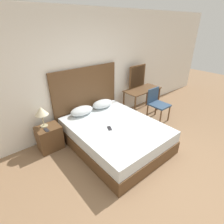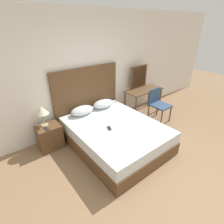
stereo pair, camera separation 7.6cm
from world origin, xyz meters
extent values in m
plane|color=#8C6B4C|center=(0.00, 0.00, 0.00)|extent=(16.00, 16.00, 0.00)
cube|color=white|center=(0.00, 2.43, 1.35)|extent=(10.00, 0.06, 2.70)
cube|color=brown|center=(0.01, 1.29, 0.14)|extent=(1.64, 2.08, 0.28)
cube|color=silver|center=(0.01, 1.29, 0.40)|extent=(1.60, 2.03, 0.24)
cube|color=brown|center=(0.01, 2.35, 0.75)|extent=(1.72, 0.05, 1.51)
ellipsoid|color=silver|center=(-0.29, 2.11, 0.61)|extent=(0.55, 0.33, 0.19)
ellipsoid|color=silver|center=(0.30, 2.11, 0.61)|extent=(0.55, 0.33, 0.19)
cube|color=#232328|center=(-0.18, 1.24, 0.52)|extent=(0.12, 0.17, 0.01)
cube|color=brown|center=(-1.12, 2.08, 0.26)|extent=(0.47, 0.38, 0.52)
cylinder|color=tan|center=(-1.15, 2.15, 0.53)|extent=(0.15, 0.15, 0.02)
cylinder|color=tan|center=(-1.15, 2.15, 0.66)|extent=(0.02, 0.02, 0.25)
cone|color=beige|center=(-1.15, 2.15, 0.87)|extent=(0.26, 0.26, 0.16)
cube|color=#232328|center=(-1.17, 1.98, 0.52)|extent=(0.07, 0.15, 0.01)
cube|color=brown|center=(1.61, 1.98, 0.71)|extent=(1.09, 0.51, 0.02)
cylinder|color=brown|center=(1.10, 1.76, 0.35)|extent=(0.04, 0.04, 0.70)
cylinder|color=brown|center=(2.12, 1.76, 0.35)|extent=(0.04, 0.04, 0.70)
cylinder|color=brown|center=(1.10, 2.19, 0.35)|extent=(0.04, 0.04, 0.70)
cylinder|color=brown|center=(2.12, 2.19, 0.35)|extent=(0.04, 0.04, 0.70)
cube|color=brown|center=(1.61, 2.21, 1.04)|extent=(0.61, 0.03, 0.63)
cube|color=#B2BCC6|center=(1.61, 2.20, 1.04)|extent=(0.52, 0.01, 0.55)
cube|color=#334C6B|center=(1.63, 1.38, 0.45)|extent=(0.43, 0.49, 0.04)
cube|color=#334C6B|center=(1.63, 1.61, 0.66)|extent=(0.41, 0.04, 0.38)
cylinder|color=brown|center=(1.44, 1.17, 0.21)|extent=(0.04, 0.04, 0.43)
cylinder|color=brown|center=(1.82, 1.17, 0.21)|extent=(0.04, 0.04, 0.43)
cylinder|color=brown|center=(1.44, 1.60, 0.21)|extent=(0.04, 0.04, 0.43)
cylinder|color=brown|center=(1.82, 1.60, 0.21)|extent=(0.04, 0.04, 0.43)
camera|label=1|loc=(-2.02, -1.05, 2.40)|focal=28.00mm
camera|label=2|loc=(-1.96, -1.10, 2.40)|focal=28.00mm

